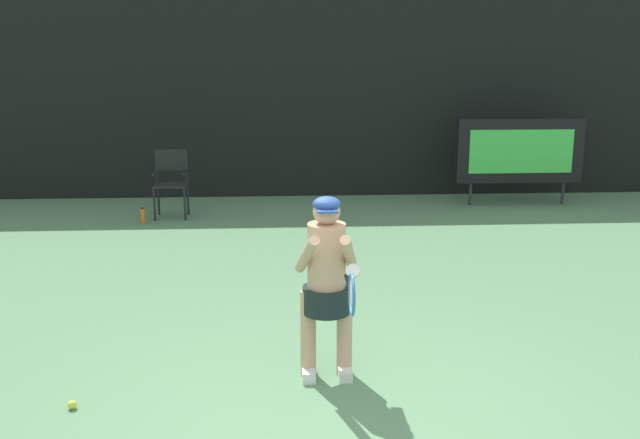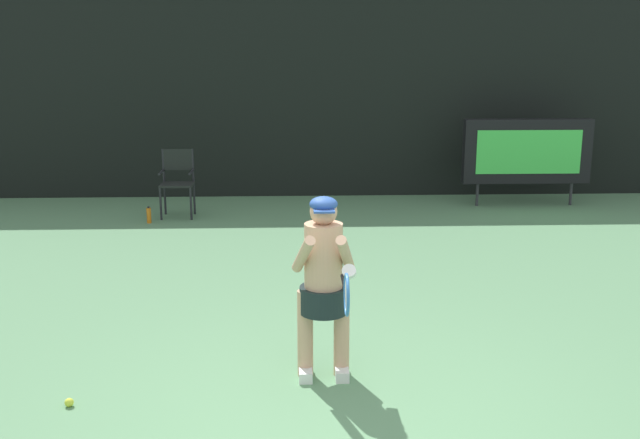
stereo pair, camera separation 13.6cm
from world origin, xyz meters
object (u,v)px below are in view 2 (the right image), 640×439
at_px(water_bottle, 149,215).
at_px(tennis_ball_spare, 69,402).
at_px(tennis_player, 324,279).
at_px(scoreboard, 527,151).
at_px(tennis_racket, 346,294).
at_px(umpire_chair, 177,179).

distance_m(water_bottle, tennis_ball_spare, 5.99).
height_order(tennis_player, tennis_ball_spare, tennis_player).
xyz_separation_m(tennis_player, tennis_ball_spare, (-1.96, -0.46, -0.80)).
distance_m(scoreboard, tennis_racket, 8.08).
relative_size(umpire_chair, tennis_player, 0.71).
distance_m(scoreboard, tennis_player, 7.59).
bearing_deg(water_bottle, scoreboard, 9.70).
xyz_separation_m(umpire_chair, tennis_player, (2.11, -5.98, 0.22)).
height_order(scoreboard, tennis_racket, scoreboard).
height_order(umpire_chair, water_bottle, umpire_chair).
xyz_separation_m(tennis_player, tennis_racket, (0.14, -0.63, 0.10)).
relative_size(water_bottle, tennis_racket, 0.44).
distance_m(tennis_player, tennis_ball_spare, 2.17).
bearing_deg(tennis_racket, tennis_player, 113.34).
height_order(scoreboard, water_bottle, scoreboard).
relative_size(water_bottle, tennis_player, 0.17).
bearing_deg(tennis_racket, umpire_chair, 119.91).
relative_size(umpire_chair, water_bottle, 4.08).
xyz_separation_m(scoreboard, umpire_chair, (-5.89, -0.60, -0.33)).
xyz_separation_m(water_bottle, tennis_ball_spare, (0.54, -5.97, -0.09)).
distance_m(water_bottle, tennis_player, 6.09).
bearing_deg(tennis_player, water_bottle, 114.41).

